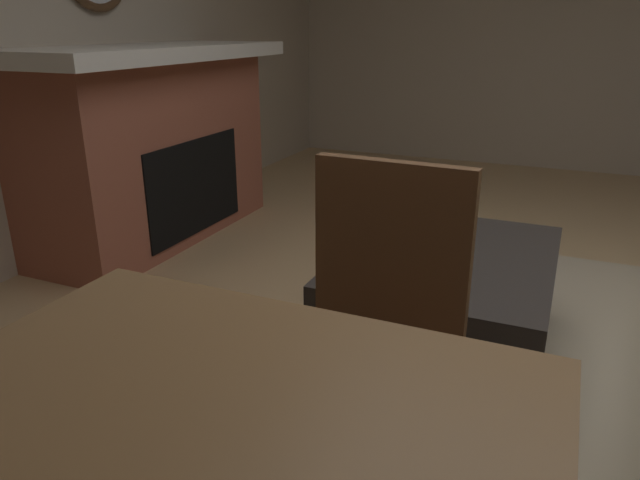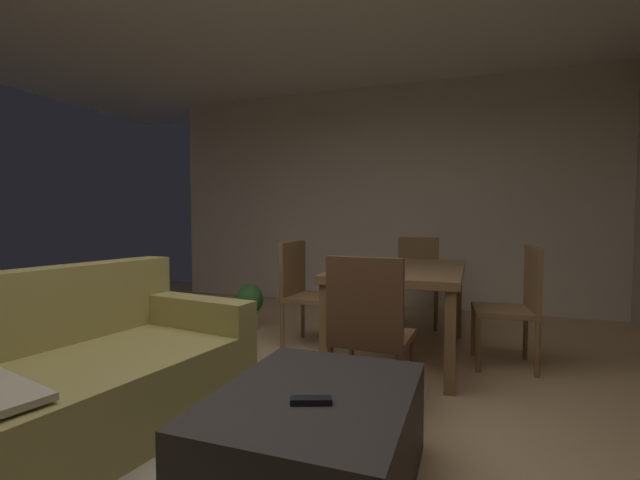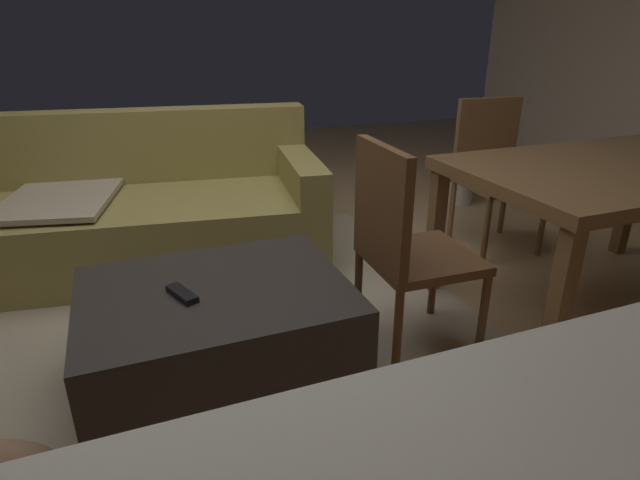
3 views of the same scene
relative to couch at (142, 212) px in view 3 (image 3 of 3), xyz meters
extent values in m
plane|color=tan|center=(0.32, -0.90, -0.30)|extent=(9.22, 9.22, 0.00)
cube|color=tan|center=(0.18, -0.72, -0.30)|extent=(2.60, 2.00, 0.01)
cube|color=#9E8E4C|center=(0.00, -0.06, -0.09)|extent=(2.21, 1.27, 0.42)
cube|color=#9E8E4C|center=(0.05, 0.32, 0.34)|extent=(2.10, 0.51, 0.45)
cube|color=#9E8E4C|center=(0.94, -0.21, 0.22)|extent=(0.32, 0.99, 0.20)
cube|color=tan|center=(-0.42, 0.00, 0.15)|extent=(0.73, 0.93, 0.03)
cube|color=#2D2826|center=(0.18, -1.38, -0.09)|extent=(1.00, 0.77, 0.43)
cube|color=black|center=(0.06, -1.41, 0.14)|extent=(0.10, 0.17, 0.02)
cube|color=brown|center=(2.12, -1.43, 0.41)|extent=(1.52, 0.97, 0.06)
cube|color=brown|center=(1.42, -1.00, 0.04)|extent=(0.07, 0.07, 0.68)
cube|color=brown|center=(2.82, -1.00, 0.04)|extent=(0.07, 0.07, 0.68)
cube|color=brown|center=(1.42, -1.86, 0.04)|extent=(0.07, 0.07, 0.68)
cube|color=brown|center=(1.06, -1.43, 0.13)|extent=(0.46, 0.46, 0.04)
cube|color=brown|center=(0.86, -1.42, 0.39)|extent=(0.06, 0.44, 0.48)
cylinder|color=brown|center=(1.27, -1.24, -0.10)|extent=(0.04, 0.04, 0.41)
cylinder|color=brown|center=(1.25, -1.64, -0.10)|extent=(0.04, 0.04, 0.41)
cylinder|color=brown|center=(0.87, -1.22, -0.10)|extent=(0.04, 0.04, 0.41)
cylinder|color=brown|center=(0.85, -1.62, -0.10)|extent=(0.04, 0.04, 0.41)
cube|color=brown|center=(2.12, -0.64, 0.13)|extent=(0.47, 0.47, 0.04)
cube|color=brown|center=(2.13, -0.44, 0.39)|extent=(0.44, 0.08, 0.48)
cylinder|color=brown|center=(2.30, -0.86, -0.10)|extent=(0.04, 0.04, 0.41)
cylinder|color=brown|center=(1.90, -0.82, -0.10)|extent=(0.04, 0.04, 0.41)
cylinder|color=brown|center=(2.33, -0.46, -0.10)|extent=(0.04, 0.04, 0.41)
cylinder|color=brown|center=(1.93, -0.43, -0.10)|extent=(0.04, 0.04, 0.41)
cylinder|color=beige|center=(2.46, 0.19, -0.21)|extent=(0.19, 0.19, 0.19)
ellipsoid|color=#387233|center=(2.46, 0.19, 0.00)|extent=(0.28, 0.28, 0.31)
camera|label=1|loc=(2.30, -1.00, 0.96)|focal=32.86mm
camera|label=2|loc=(-1.45, -1.98, 0.84)|focal=24.15mm
camera|label=3|loc=(-0.08, -3.14, 1.05)|focal=29.14mm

